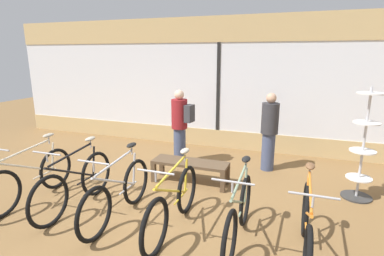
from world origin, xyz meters
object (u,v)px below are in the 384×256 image
customer_by_window (180,125)px  bicycle_center_left (118,194)px  bicycle_left (75,184)px  bicycle_center_right (173,204)px  bicycle_far_left (31,178)px  customer_near_rack (269,131)px  bicycle_far_right (306,228)px  bicycle_right (239,215)px  accessory_rack (362,155)px  display_bench (190,165)px

customer_by_window → bicycle_center_left: bearing=-89.9°
bicycle_left → bicycle_center_right: size_ratio=0.99×
bicycle_far_left → customer_near_rack: size_ratio=1.13×
bicycle_left → bicycle_center_left: 0.79m
customer_by_window → bicycle_far_right: bearing=-44.3°
bicycle_right → accessory_rack: size_ratio=0.93×
bicycle_center_left → customer_by_window: 2.48m
bicycle_far_right → customer_by_window: 3.56m
bicycle_far_right → bicycle_right: bearing=178.3°
bicycle_right → bicycle_far_right: 0.79m
bicycle_far_left → bicycle_left: bicycle_left is taller
bicycle_center_left → customer_near_rack: size_ratio=1.11×
bicycle_center_left → display_bench: size_ratio=1.26×
customer_near_rack → customer_by_window: customer_by_window is taller
bicycle_left → display_bench: (1.34, 1.47, -0.06)m
bicycle_left → bicycle_far_left: bearing=-177.3°
display_bench → bicycle_far_left: bearing=-145.2°
bicycle_far_right → bicycle_center_left: bearing=179.4°
bicycle_far_left → accessory_rack: (4.98, 1.87, 0.36)m
bicycle_far_right → bicycle_center_right: bearing=179.2°
bicycle_far_left → customer_near_rack: 4.37m
bicycle_left → bicycle_center_left: bearing=-3.6°
display_bench → customer_near_rack: (1.28, 1.15, 0.49)m
bicycle_center_left → accessory_rack: size_ratio=0.96×
customer_by_window → bicycle_right: bearing=-54.5°
bicycle_center_left → bicycle_far_right: bearing=-0.6°
bicycle_right → customer_near_rack: 2.71m
accessory_rack → bicycle_far_right: bearing=-113.8°
bicycle_left → bicycle_center_right: (1.64, -0.05, -0.01)m
bicycle_center_left → customer_near_rack: customer_near_rack is taller
bicycle_center_right → bicycle_right: 0.88m
bicycle_center_left → customer_by_window: size_ratio=1.10×
bicycle_far_left → bicycle_center_right: 2.48m
bicycle_far_right → customer_near_rack: (-0.69, 2.69, 0.44)m
accessory_rack → display_bench: bearing=-172.6°
bicycle_left → customer_near_rack: customer_near_rack is taller
bicycle_far_left → bicycle_center_left: (1.62, -0.01, 0.00)m
bicycle_left → display_bench: size_ratio=1.27×
bicycle_far_left → bicycle_right: 3.35m
bicycle_left → bicycle_far_right: 3.31m
bicycle_far_right → bicycle_left: bearing=178.7°
display_bench → customer_near_rack: customer_near_rack is taller
bicycle_far_left → display_bench: 2.64m
display_bench → bicycle_left: bearing=-132.3°
display_bench → customer_by_window: bearing=121.1°
bicycle_center_right → display_bench: (-0.31, 1.52, -0.05)m
bicycle_center_left → bicycle_far_right: 2.52m
bicycle_center_left → customer_near_rack: (1.83, 2.66, 0.44)m
bicycle_far_left → bicycle_right: (3.35, -0.01, -0.00)m
bicycle_far_left → bicycle_center_left: bearing=-0.3°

